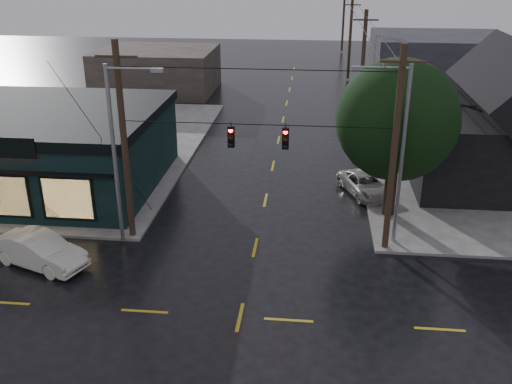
# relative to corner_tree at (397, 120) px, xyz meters

# --- Properties ---
(ground_plane) EXTENTS (160.00, 160.00, 0.00)m
(ground_plane) POSITION_rel_corner_tree_xyz_m (-7.10, -10.52, -5.58)
(ground_plane) COLOR black
(sidewalk_nw) EXTENTS (28.00, 28.00, 0.15)m
(sidewalk_nw) POSITION_rel_corner_tree_xyz_m (-27.10, 9.48, -5.51)
(sidewalk_nw) COLOR #5F5D59
(sidewalk_nw) RESTS_ON ground
(pizza_shop) EXTENTS (16.30, 12.34, 4.90)m
(pizza_shop) POSITION_rel_corner_tree_xyz_m (-22.10, 2.42, -3.02)
(pizza_shop) COLOR black
(pizza_shop) RESTS_ON ground
(ne_building) EXTENTS (12.60, 11.60, 8.75)m
(ne_building) POSITION_rel_corner_tree_xyz_m (7.90, 6.48, -1.11)
(ne_building) COLOR black
(ne_building) RESTS_ON ground
(corner_tree) EXTENTS (6.53, 6.53, 8.72)m
(corner_tree) POSITION_rel_corner_tree_xyz_m (0.00, 0.00, 0.00)
(corner_tree) COLOR black
(corner_tree) RESTS_ON ground
(utility_pole_nw) EXTENTS (2.00, 0.32, 10.15)m
(utility_pole_nw) POSITION_rel_corner_tree_xyz_m (-13.60, -4.02, -5.58)
(utility_pole_nw) COLOR black
(utility_pole_nw) RESTS_ON ground
(utility_pole_ne) EXTENTS (2.00, 0.32, 10.15)m
(utility_pole_ne) POSITION_rel_corner_tree_xyz_m (-0.60, -4.02, -5.58)
(utility_pole_ne) COLOR black
(utility_pole_ne) RESTS_ON ground
(utility_pole_far_a) EXTENTS (2.00, 0.32, 9.65)m
(utility_pole_far_a) POSITION_rel_corner_tree_xyz_m (-0.60, 17.48, -5.58)
(utility_pole_far_a) COLOR black
(utility_pole_far_a) RESTS_ON ground
(utility_pole_far_b) EXTENTS (2.00, 0.32, 9.15)m
(utility_pole_far_b) POSITION_rel_corner_tree_xyz_m (-0.60, 37.48, -5.58)
(utility_pole_far_b) COLOR black
(utility_pole_far_b) RESTS_ON ground
(utility_pole_far_c) EXTENTS (2.00, 0.32, 9.15)m
(utility_pole_far_c) POSITION_rel_corner_tree_xyz_m (-0.60, 57.48, -5.58)
(utility_pole_far_c) COLOR black
(utility_pole_far_c) RESTS_ON ground
(span_signal_assembly) EXTENTS (13.00, 0.48, 1.23)m
(span_signal_assembly) POSITION_rel_corner_tree_xyz_m (-7.00, -4.02, 0.12)
(span_signal_assembly) COLOR black
(span_signal_assembly) RESTS_ON ground
(streetlight_nw) EXTENTS (5.40, 0.30, 9.15)m
(streetlight_nw) POSITION_rel_corner_tree_xyz_m (-13.90, -4.72, -5.58)
(streetlight_nw) COLOR gray
(streetlight_nw) RESTS_ON ground
(streetlight_ne) EXTENTS (5.40, 0.30, 9.15)m
(streetlight_ne) POSITION_rel_corner_tree_xyz_m (-0.10, -3.32, -5.58)
(streetlight_ne) COLOR gray
(streetlight_ne) RESTS_ON ground
(bg_building_west) EXTENTS (12.00, 10.00, 4.40)m
(bg_building_west) POSITION_rel_corner_tree_xyz_m (-21.10, 29.48, -3.38)
(bg_building_west) COLOR #342B26
(bg_building_west) RESTS_ON ground
(bg_building_east) EXTENTS (14.00, 12.00, 5.60)m
(bg_building_east) POSITION_rel_corner_tree_xyz_m (8.90, 34.48, -2.78)
(bg_building_east) COLOR #28282D
(bg_building_east) RESTS_ON ground
(sedan_cream) EXTENTS (5.10, 3.28, 1.59)m
(sedan_cream) POSITION_rel_corner_tree_xyz_m (-17.07, -7.32, -4.79)
(sedan_cream) COLOR silver
(sedan_cream) RESTS_ON ground
(suv_silver) EXTENTS (3.57, 4.96, 1.25)m
(suv_silver) POSITION_rel_corner_tree_xyz_m (-1.10, 3.03, -4.96)
(suv_silver) COLOR #ACA89F
(suv_silver) RESTS_ON ground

